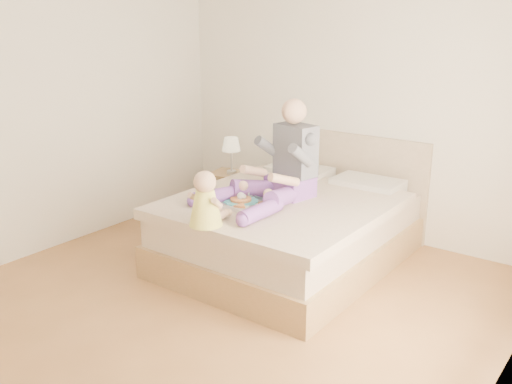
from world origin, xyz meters
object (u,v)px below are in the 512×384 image
Objects in this scene: nightstand at (231,194)px; baby at (206,203)px; adult at (280,170)px; bed at (294,225)px; tray at (249,203)px.

baby is at bearing -67.36° from nightstand.
adult reaches higher than baby.
baby is (-0.12, -1.03, 0.46)m from bed.
adult is 2.22× the size of tray.
bed is at bearing 80.65° from baby.
nightstand is 0.44× the size of adult.
adult reaches higher than tray.
baby is (-0.08, -0.86, -0.08)m from adult.
nightstand is 1.55m from tray.
nightstand is 2.00m from baby.
adult reaches higher than nightstand.
baby reaches higher than nightstand.
nightstand is 1.50m from adult.
adult is (-0.04, -0.17, 0.55)m from bed.
adult is 2.64× the size of baby.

